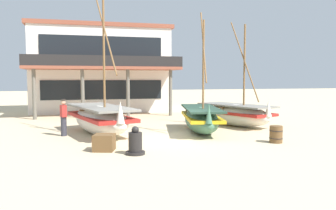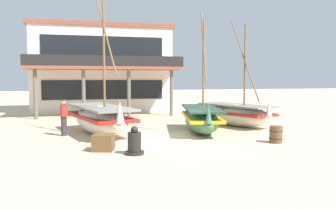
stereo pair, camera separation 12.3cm
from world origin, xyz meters
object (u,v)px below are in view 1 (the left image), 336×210
fishing_boat_far_right (236,114)px  harbor_building_main (101,69)px  fisherman_by_hull (64,118)px  capstan_winch (135,143)px  cargo_crate (104,142)px  wooden_barrel (276,134)px  fishing_boat_centre_large (100,118)px  fishing_boat_near_left (201,118)px

fishing_boat_far_right → harbor_building_main: bearing=120.9°
fishing_boat_far_right → fisherman_by_hull: fishing_boat_far_right is taller
fishing_boat_far_right → harbor_building_main: harbor_building_main is taller
capstan_winch → cargo_crate: (-1.01, 0.88, -0.08)m
fisherman_by_hull → capstan_winch: 5.25m
fisherman_by_hull → cargo_crate: 4.03m
fisherman_by_hull → harbor_building_main: bearing=78.8°
fisherman_by_hull → wooden_barrel: fisherman_by_hull is taller
capstan_winch → cargo_crate: size_ratio=1.36×
fishing_boat_centre_large → wooden_barrel: size_ratio=10.34×
fisherman_by_hull → wooden_barrel: bearing=-24.6°
fishing_boat_far_right → cargo_crate: (-7.54, -4.75, -0.37)m
harbor_building_main → fisherman_by_hull: bearing=-101.2°
fishing_boat_near_left → cargo_crate: size_ratio=8.03×
harbor_building_main → fishing_boat_near_left: bearing=-72.5°
fishing_boat_centre_large → cargo_crate: (-0.09, -3.80, -0.44)m
fishing_boat_near_left → wooden_barrel: fishing_boat_near_left is taller
wooden_barrel → fishing_boat_near_left: bearing=121.7°
fisherman_by_hull → fishing_boat_far_right: bearing=6.7°
fishing_boat_centre_large → cargo_crate: bearing=-91.4°
fisherman_by_hull → wooden_barrel: size_ratio=2.41×
wooden_barrel → cargo_crate: bearing=178.2°
capstan_winch → wooden_barrel: (5.93, 0.66, -0.04)m
fishing_boat_far_right → capstan_winch: fishing_boat_far_right is taller
fisherman_by_hull → harbor_building_main: size_ratio=0.15×
wooden_barrel → harbor_building_main: (-6.07, 16.12, 3.04)m
capstan_winch → fisherman_by_hull: bearing=119.5°
cargo_crate → harbor_building_main: (0.86, 15.91, 3.09)m
harbor_building_main → fishing_boat_centre_large: bearing=-93.7°
fishing_boat_near_left → harbor_building_main: harbor_building_main is taller
fisherman_by_hull → cargo_crate: (1.57, -3.68, -0.53)m
capstan_winch → cargo_crate: 1.34m
fishing_boat_far_right → capstan_winch: (-6.53, -5.62, -0.28)m
fishing_boat_centre_large → capstan_winch: size_ratio=7.36×
fishing_boat_centre_large → cargo_crate: size_ratio=9.97×
fishing_boat_centre_large → capstan_winch: 4.78m
fishing_boat_far_right → capstan_winch: size_ratio=5.83×
capstan_winch → harbor_building_main: harbor_building_main is taller
fishing_boat_near_left → wooden_barrel: 3.91m
fishing_boat_centre_large → fisherman_by_hull: (-1.66, -0.12, 0.09)m
fishing_boat_near_left → fishing_boat_far_right: fishing_boat_near_left is taller
fishing_boat_far_right → wooden_barrel: 5.01m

